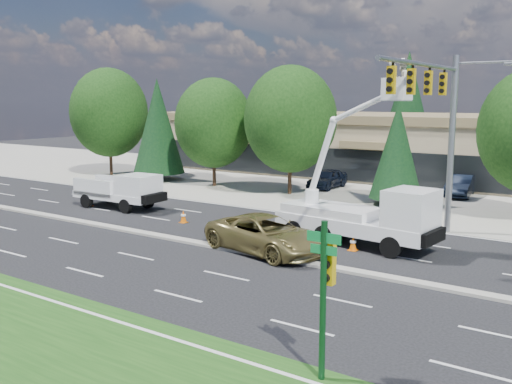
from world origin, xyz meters
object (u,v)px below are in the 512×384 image
Objects in this scene: street_sign_pole at (325,283)px; bucket_truck at (367,208)px; utility_pickup at (122,194)px; minivan at (266,234)px; signal_mast at (441,116)px.

bucket_truck reaches higher than street_sign_pole.
utility_pickup reaches higher than minivan.
utility_pickup is at bearing -174.58° from bucket_truck.
bucket_truck is (-2.35, -2.91, -4.21)m from signal_mast.
signal_mast is 19.75m from utility_pickup.
minivan is at bearing -17.77° from utility_pickup.
signal_mast is 1.18× the size of bucket_truck.
street_sign_pole is at bearing -33.66° from utility_pickup.
street_sign_pole is 0.67× the size of minivan.
signal_mast is 15.99m from street_sign_pole.
minivan is (-5.65, -6.44, -5.22)m from signal_mast.
minivan is at bearing -127.34° from bucket_truck.
signal_mast reaches higher than minivan.
street_sign_pole is at bearing -82.73° from signal_mast.
bucket_truck is (16.51, -0.09, 0.92)m from utility_pickup.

